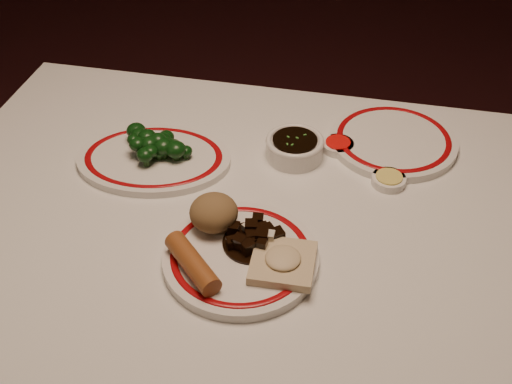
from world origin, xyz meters
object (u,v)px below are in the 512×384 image
object	(u,v)px
broccoli_pile	(156,144)
soy_bowl	(295,148)
main_plate	(241,257)
spring_roll	(192,263)
dining_table	(244,257)
stirfry_heap	(254,237)
broccoli_plate	(154,159)
rice_mound	(214,212)
fried_wonton	(283,262)

from	to	relation	value
broccoli_pile	soy_bowl	size ratio (longest dim) A/B	1.29
main_plate	spring_roll	world-z (taller)	spring_roll
spring_roll	broccoli_pile	size ratio (longest dim) A/B	0.87
dining_table	spring_roll	distance (m)	0.20
soy_bowl	broccoli_pile	bearing A→B (deg)	-165.17
dining_table	broccoli_pile	size ratio (longest dim) A/B	8.31
main_plate	soy_bowl	world-z (taller)	soy_bowl
spring_roll	stirfry_heap	size ratio (longest dim) A/B	1.22
spring_roll	broccoli_plate	distance (m)	0.32
rice_mound	broccoli_pile	xyz separation A→B (m)	(-0.16, 0.17, -0.01)
dining_table	spring_roll	size ratio (longest dim) A/B	9.54
rice_mound	spring_roll	size ratio (longest dim) A/B	0.65
fried_wonton	stirfry_heap	xyz separation A→B (m)	(-0.06, 0.04, 0.00)
dining_table	soy_bowl	size ratio (longest dim) A/B	10.74
broccoli_pile	soy_bowl	xyz separation A→B (m)	(0.26, 0.07, -0.02)
spring_roll	broccoli_pile	xyz separation A→B (m)	(-0.15, 0.28, 0.00)
broccoli_plate	fried_wonton	bearing A→B (deg)	-38.49
dining_table	broccoli_plate	distance (m)	0.26
spring_roll	soy_bowl	world-z (taller)	spring_roll
broccoli_plate	broccoli_pile	world-z (taller)	broccoli_pile
main_plate	broccoli_plate	distance (m)	0.32
fried_wonton	broccoli_plate	bearing A→B (deg)	141.51
stirfry_heap	broccoli_pile	size ratio (longest dim) A/B	0.71
main_plate	stirfry_heap	distance (m)	0.04
main_plate	broccoli_pile	xyz separation A→B (m)	(-0.22, 0.23, 0.03)
rice_mound	soy_bowl	world-z (taller)	rice_mound
dining_table	stirfry_heap	size ratio (longest dim) A/B	11.68
stirfry_heap	soy_bowl	distance (m)	0.27
broccoli_pile	soy_bowl	world-z (taller)	broccoli_pile
main_plate	broccoli_plate	world-z (taller)	main_plate
fried_wonton	rice_mound	bearing A→B (deg)	152.15
broccoli_pile	fried_wonton	bearing A→B (deg)	-39.90
rice_mound	broccoli_plate	distance (m)	0.24
dining_table	rice_mound	distance (m)	0.15
rice_mound	fried_wonton	distance (m)	0.15
spring_roll	fried_wonton	world-z (taller)	spring_roll
main_plate	dining_table	bearing A→B (deg)	100.90
rice_mound	stirfry_heap	bearing A→B (deg)	-18.31
rice_mound	soy_bowl	bearing A→B (deg)	68.08
stirfry_heap	soy_bowl	xyz separation A→B (m)	(0.02, 0.27, -0.01)
rice_mound	soy_bowl	distance (m)	0.26
dining_table	stirfry_heap	xyz separation A→B (m)	(0.03, -0.07, 0.12)
main_plate	stirfry_heap	xyz separation A→B (m)	(0.02, 0.03, 0.02)
soy_bowl	fried_wonton	bearing A→B (deg)	-84.04
main_plate	broccoli_pile	world-z (taller)	broccoli_pile
broccoli_plate	main_plate	bearing A→B (deg)	-44.75
main_plate	stirfry_heap	world-z (taller)	stirfry_heap
main_plate	fried_wonton	world-z (taller)	fried_wonton
rice_mound	broccoli_plate	size ratio (longest dim) A/B	0.25
fried_wonton	broccoli_pile	xyz separation A→B (m)	(-0.29, 0.24, 0.01)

